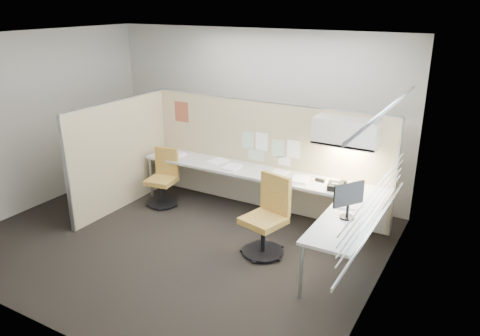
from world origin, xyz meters
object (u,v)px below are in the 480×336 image
Objects in this scene: chair_left at (164,179)px; chair_right at (267,219)px; phone at (335,186)px; monitor at (349,198)px; desk at (273,186)px.

chair_right is (2.21, -0.58, 0.06)m from chair_left.
chair_right is 4.53× the size of phone.
chair_right is at bearing 128.32° from monitor.
monitor is (1.04, 0.07, 0.50)m from chair_right.
chair_left reaches higher than desk.
chair_left is 2.86m from phone.
monitor reaches higher than chair_left.
chair_left is 3.34m from monitor.
phone is at bearing 68.47° from chair_right.
desk is 1.91m from chair_left.
chair_right is at bearing -22.91° from chair_left.
phone is at bearing 62.94° from monitor.
phone is (0.62, 0.85, 0.28)m from chair_right.
desk is at bearing 95.00° from monitor.
chair_right reaches higher than chair_left.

